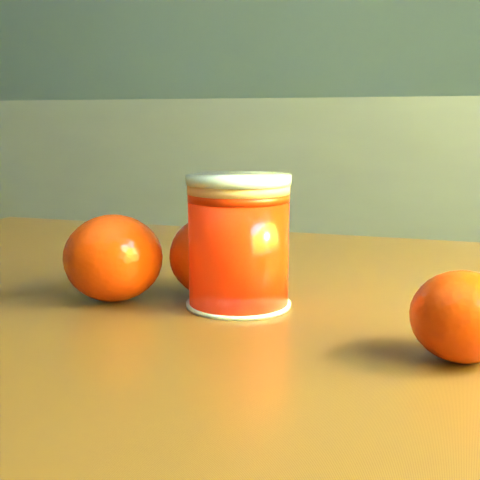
% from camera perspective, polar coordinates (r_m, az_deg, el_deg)
% --- Properties ---
extents(kitchen_counter, '(3.15, 0.60, 0.90)m').
position_cam_1_polar(kitchen_counter, '(1.96, -11.15, -1.91)').
color(kitchen_counter, '#515156').
rests_on(kitchen_counter, ground).
extents(table, '(0.96, 0.68, 0.72)m').
position_cam_1_polar(table, '(0.51, 3.38, -16.33)').
color(table, '#5C3617').
rests_on(table, ground).
extents(juice_glass, '(0.08, 0.08, 0.09)m').
position_cam_1_polar(juice_glass, '(0.48, -0.12, -0.19)').
color(juice_glass, '#FF2005').
rests_on(juice_glass, table).
extents(orange_front, '(0.07, 0.07, 0.06)m').
position_cam_1_polar(orange_front, '(0.51, -2.01, -1.36)').
color(orange_front, red).
rests_on(orange_front, table).
extents(orange_back, '(0.07, 0.07, 0.05)m').
position_cam_1_polar(orange_back, '(0.40, 18.47, -6.21)').
color(orange_back, red).
rests_on(orange_back, table).
extents(orange_extra, '(0.09, 0.09, 0.07)m').
position_cam_1_polar(orange_extra, '(0.51, -10.75, -1.51)').
color(orange_extra, red).
rests_on(orange_extra, table).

